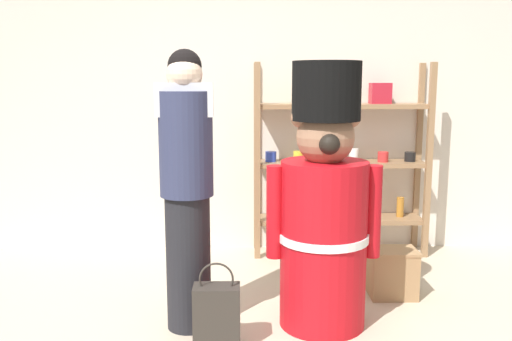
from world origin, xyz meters
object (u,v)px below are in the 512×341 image
shopping_bag (217,316)px  display_crate (392,273)px  teddy_bear_guard (324,211)px  person_shopper (187,186)px  merchandise_shelf (341,159)px

shopping_bag → display_crate: (1.22, 0.75, -0.02)m
teddy_bear_guard → person_shopper: bearing=-178.8°
shopping_bag → display_crate: shopping_bag is taller
merchandise_shelf → person_shopper: (-1.21, -1.48, 0.06)m
shopping_bag → person_shopper: bearing=122.7°
shopping_bag → display_crate: bearing=31.4°
display_crate → teddy_bear_guard: bearing=-142.5°
person_shopper → shopping_bag: person_shopper is taller
merchandise_shelf → display_crate: size_ratio=4.83×
teddy_bear_guard → display_crate: bearing=37.5°
merchandise_shelf → shopping_bag: size_ratio=3.25×
teddy_bear_guard → person_shopper: person_shopper is taller
shopping_bag → teddy_bear_guard: bearing=25.4°
teddy_bear_guard → display_crate: 0.91m
person_shopper → display_crate: size_ratio=4.94×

